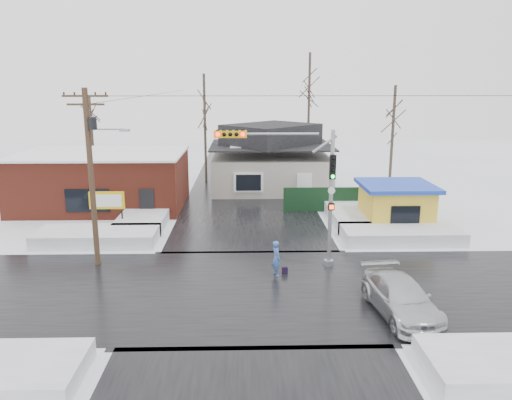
{
  "coord_description": "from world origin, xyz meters",
  "views": [
    {
      "loc": [
        -0.34,
        -21.22,
        9.27
      ],
      "look_at": [
        0.3,
        5.15,
        3.0
      ],
      "focal_mm": 35.0,
      "sensor_mm": 36.0,
      "label": 1
    }
  ],
  "objects_px": {
    "pedestrian": "(276,258)",
    "car": "(401,298)",
    "traffic_signal": "(300,180)",
    "kiosk": "(396,205)",
    "marquee_sign": "(107,202)",
    "utility_pole": "(92,167)"
  },
  "relations": [
    {
      "from": "kiosk",
      "to": "car",
      "type": "relative_size",
      "value": 0.92
    },
    {
      "from": "utility_pole",
      "to": "pedestrian",
      "type": "distance_m",
      "value": 10.23
    },
    {
      "from": "pedestrian",
      "to": "car",
      "type": "xyz_separation_m",
      "value": [
        4.78,
        -4.34,
        -0.15
      ]
    },
    {
      "from": "marquee_sign",
      "to": "kiosk",
      "type": "height_order",
      "value": "kiosk"
    },
    {
      "from": "traffic_signal",
      "to": "car",
      "type": "relative_size",
      "value": 1.39
    },
    {
      "from": "pedestrian",
      "to": "utility_pole",
      "type": "bearing_deg",
      "value": 61.16
    },
    {
      "from": "traffic_signal",
      "to": "utility_pole",
      "type": "height_order",
      "value": "utility_pole"
    },
    {
      "from": "traffic_signal",
      "to": "kiosk",
      "type": "bearing_deg",
      "value": 44.84
    },
    {
      "from": "pedestrian",
      "to": "traffic_signal",
      "type": "bearing_deg",
      "value": -62.04
    },
    {
      "from": "kiosk",
      "to": "utility_pole",
      "type": "bearing_deg",
      "value": -159.56
    },
    {
      "from": "traffic_signal",
      "to": "pedestrian",
      "type": "relative_size",
      "value": 3.98
    },
    {
      "from": "utility_pole",
      "to": "kiosk",
      "type": "relative_size",
      "value": 1.96
    },
    {
      "from": "traffic_signal",
      "to": "pedestrian",
      "type": "height_order",
      "value": "traffic_signal"
    },
    {
      "from": "pedestrian",
      "to": "car",
      "type": "bearing_deg",
      "value": -149.94
    },
    {
      "from": "utility_pole",
      "to": "marquee_sign",
      "type": "bearing_deg",
      "value": 100.13
    },
    {
      "from": "marquee_sign",
      "to": "car",
      "type": "relative_size",
      "value": 0.51
    },
    {
      "from": "kiosk",
      "to": "traffic_signal",
      "type": "bearing_deg",
      "value": -135.16
    },
    {
      "from": "traffic_signal",
      "to": "kiosk",
      "type": "xyz_separation_m",
      "value": [
        7.07,
        7.03,
        -3.08
      ]
    },
    {
      "from": "kiosk",
      "to": "marquee_sign",
      "type": "bearing_deg",
      "value": -178.45
    },
    {
      "from": "kiosk",
      "to": "car",
      "type": "height_order",
      "value": "kiosk"
    },
    {
      "from": "traffic_signal",
      "to": "marquee_sign",
      "type": "distance_m",
      "value": 13.42
    },
    {
      "from": "pedestrian",
      "to": "car",
      "type": "height_order",
      "value": "pedestrian"
    }
  ]
}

